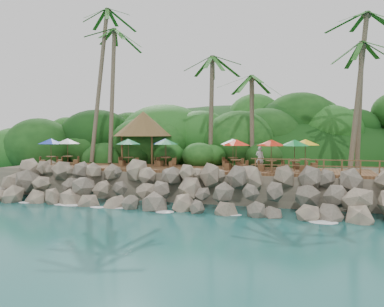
% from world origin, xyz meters
% --- Properties ---
extents(ground, '(140.00, 140.00, 0.00)m').
position_xyz_m(ground, '(0.00, 0.00, 0.00)').
color(ground, '#19514F').
rests_on(ground, ground).
extents(land_base, '(32.00, 25.20, 2.10)m').
position_xyz_m(land_base, '(0.00, 16.00, 1.05)').
color(land_base, gray).
rests_on(land_base, ground).
extents(jungle_hill, '(44.80, 28.00, 15.40)m').
position_xyz_m(jungle_hill, '(0.00, 23.50, 0.00)').
color(jungle_hill, '#143811').
rests_on(jungle_hill, ground).
extents(seawall, '(29.00, 4.00, 2.30)m').
position_xyz_m(seawall, '(0.00, 2.00, 1.15)').
color(seawall, gray).
rests_on(seawall, ground).
extents(terrace, '(26.00, 5.00, 0.20)m').
position_xyz_m(terrace, '(0.00, 6.00, 2.20)').
color(terrace, brown).
rests_on(terrace, land_base).
extents(jungle_foliage, '(44.00, 16.00, 12.00)m').
position_xyz_m(jungle_foliage, '(0.00, 15.00, 0.00)').
color(jungle_foliage, '#143811').
rests_on(jungle_foliage, ground).
extents(foam_line, '(25.20, 0.80, 0.06)m').
position_xyz_m(foam_line, '(0.00, 0.30, 0.03)').
color(foam_line, white).
rests_on(foam_line, ground).
extents(palms, '(27.63, 7.16, 15.30)m').
position_xyz_m(palms, '(1.89, 8.71, 12.75)').
color(palms, brown).
rests_on(palms, ground).
extents(palapa, '(5.25, 5.25, 4.60)m').
position_xyz_m(palapa, '(-5.50, 9.22, 5.79)').
color(palapa, brown).
rests_on(palapa, ground).
extents(dining_clusters, '(22.23, 4.94, 2.22)m').
position_xyz_m(dining_clusters, '(-0.40, 6.01, 4.15)').
color(dining_clusters, brown).
rests_on(dining_clusters, terrace).
extents(railing, '(8.30, 0.10, 1.00)m').
position_xyz_m(railing, '(9.07, 3.65, 2.91)').
color(railing, brown).
rests_on(railing, terrace).
extents(waiter, '(0.69, 0.53, 1.70)m').
position_xyz_m(waiter, '(5.22, 5.86, 3.15)').
color(waiter, white).
rests_on(waiter, terrace).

